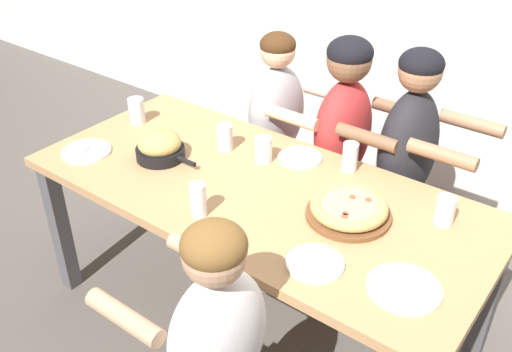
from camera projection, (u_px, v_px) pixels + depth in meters
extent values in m
plane|color=#514C47|center=(256.00, 319.00, 2.69)|extent=(18.00, 18.00, 0.00)
cube|color=tan|center=(256.00, 191.00, 2.30)|extent=(1.90, 0.86, 0.04)
cube|color=#4C4C51|center=(60.00, 228.00, 2.71)|extent=(0.07, 0.07, 0.71)
cube|color=#4C4C51|center=(170.00, 164.00, 3.21)|extent=(0.07, 0.07, 0.71)
cube|color=#4C4C51|center=(487.00, 301.00, 2.30)|extent=(0.07, 0.07, 0.71)
cylinder|color=brown|center=(348.00, 215.00, 2.11)|extent=(0.32, 0.32, 0.02)
torus|color=tan|center=(349.00, 207.00, 2.09)|extent=(0.29, 0.29, 0.04)
cylinder|color=#E5C675|center=(349.00, 209.00, 2.10)|extent=(0.23, 0.23, 0.04)
cylinder|color=#9E4C38|center=(352.00, 197.00, 2.12)|extent=(0.02, 0.02, 0.01)
cylinder|color=#9E4C38|center=(368.00, 200.00, 2.11)|extent=(0.02, 0.02, 0.01)
cylinder|color=#9E4C38|center=(345.00, 216.00, 2.02)|extent=(0.02, 0.02, 0.01)
cylinder|color=#9E4C38|center=(345.00, 214.00, 2.03)|extent=(0.02, 0.02, 0.01)
cylinder|color=black|center=(160.00, 153.00, 2.48)|extent=(0.21, 0.21, 0.05)
cylinder|color=black|center=(186.00, 161.00, 2.39)|extent=(0.10, 0.02, 0.02)
ellipsoid|color=tan|center=(159.00, 143.00, 2.45)|extent=(0.19, 0.19, 0.10)
cylinder|color=white|center=(86.00, 151.00, 2.52)|extent=(0.22, 0.22, 0.01)
cube|color=#B7B7BC|center=(86.00, 150.00, 2.52)|extent=(0.07, 0.14, 0.01)
cylinder|color=white|center=(404.00, 288.00, 1.79)|extent=(0.24, 0.24, 0.01)
cube|color=#B7B7BC|center=(404.00, 286.00, 1.78)|extent=(0.06, 0.16, 0.01)
cylinder|color=white|center=(315.00, 263.00, 1.89)|extent=(0.20, 0.20, 0.01)
cube|color=#B7B7BC|center=(315.00, 261.00, 1.88)|extent=(0.14, 0.05, 0.01)
cylinder|color=white|center=(300.00, 158.00, 2.48)|extent=(0.19, 0.19, 0.01)
cube|color=#B7B7BC|center=(300.00, 156.00, 2.47)|extent=(0.13, 0.06, 0.01)
cylinder|color=silver|center=(137.00, 111.00, 2.74)|extent=(0.08, 0.08, 0.13)
cylinder|color=silver|center=(137.00, 116.00, 2.76)|extent=(0.07, 0.07, 0.07)
cylinder|color=silver|center=(263.00, 150.00, 2.43)|extent=(0.07, 0.07, 0.11)
cylinder|color=silver|center=(445.00, 211.00, 2.06)|extent=(0.07, 0.07, 0.11)
cylinder|color=black|center=(444.00, 214.00, 2.06)|extent=(0.06, 0.06, 0.08)
cylinder|color=silver|center=(350.00, 157.00, 2.37)|extent=(0.07, 0.07, 0.13)
cylinder|color=silver|center=(349.00, 163.00, 2.38)|extent=(0.06, 0.06, 0.06)
cylinder|color=silver|center=(198.00, 200.00, 2.09)|extent=(0.06, 0.06, 0.13)
cylinder|color=silver|center=(198.00, 203.00, 2.10)|extent=(0.05, 0.05, 0.10)
cylinder|color=silver|center=(225.00, 137.00, 2.52)|extent=(0.07, 0.07, 0.12)
cylinder|color=silver|center=(225.00, 143.00, 2.54)|extent=(0.06, 0.06, 0.06)
cube|color=#99999E|center=(275.00, 190.00, 3.19)|extent=(0.32, 0.34, 0.48)
ellipsoid|color=#99999E|center=(276.00, 112.00, 2.93)|extent=(0.24, 0.36, 0.49)
sphere|color=beige|center=(278.00, 51.00, 2.75)|extent=(0.17, 0.17, 0.17)
ellipsoid|color=#422814|center=(278.00, 45.00, 2.74)|extent=(0.18, 0.18, 0.12)
cylinder|color=beige|center=(329.00, 94.00, 2.89)|extent=(0.28, 0.06, 0.06)
cylinder|color=beige|center=(292.00, 117.00, 2.66)|extent=(0.28, 0.06, 0.06)
ellipsoid|color=silver|center=(218.00, 334.00, 1.70)|extent=(0.24, 0.36, 0.44)
sphere|color=tan|center=(214.00, 254.00, 1.54)|extent=(0.18, 0.18, 0.18)
ellipsoid|color=brown|center=(214.00, 245.00, 1.52)|extent=(0.19, 0.19, 0.13)
cylinder|color=tan|center=(125.00, 317.00, 1.65)|extent=(0.28, 0.06, 0.06)
cylinder|color=tan|center=(203.00, 256.00, 1.88)|extent=(0.28, 0.06, 0.06)
cube|color=#B22D2D|center=(335.00, 215.00, 2.99)|extent=(0.32, 0.34, 0.48)
ellipsoid|color=#B22D2D|center=(343.00, 131.00, 2.72)|extent=(0.24, 0.36, 0.52)
sphere|color=brown|center=(349.00, 60.00, 2.53)|extent=(0.21, 0.21, 0.21)
ellipsoid|color=black|center=(350.00, 52.00, 2.51)|extent=(0.21, 0.21, 0.14)
cylinder|color=brown|center=(401.00, 110.00, 2.68)|extent=(0.28, 0.06, 0.06)
cylinder|color=brown|center=(367.00, 138.00, 2.45)|extent=(0.28, 0.06, 0.06)
cube|color=#232328|center=(393.00, 239.00, 2.82)|extent=(0.32, 0.34, 0.48)
ellipsoid|color=#232328|center=(408.00, 148.00, 2.54)|extent=(0.24, 0.36, 0.55)
sphere|color=#9E7051|center=(420.00, 71.00, 2.35)|extent=(0.18, 0.18, 0.18)
ellipsoid|color=black|center=(422.00, 64.00, 2.33)|extent=(0.19, 0.19, 0.13)
cylinder|color=#9E7051|center=(472.00, 124.00, 2.49)|extent=(0.28, 0.06, 0.06)
cylinder|color=#9E7051|center=(442.00, 155.00, 2.26)|extent=(0.28, 0.06, 0.06)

